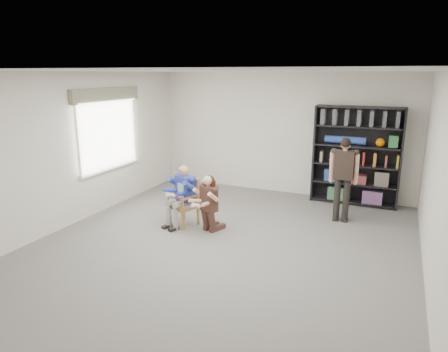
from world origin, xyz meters
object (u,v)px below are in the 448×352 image
at_px(bookshelf, 356,156).
at_px(seated_man, 183,195).
at_px(standing_man, 343,181).
at_px(armchair, 183,202).
at_px(kneeling_woman, 208,204).

bearing_deg(bookshelf, seated_man, -136.58).
bearing_deg(standing_man, armchair, -154.71).
distance_m(kneeling_woman, standing_man, 2.59).
relative_size(kneeling_woman, bookshelf, 0.50).
height_order(armchair, seated_man, seated_man).
height_order(seated_man, bookshelf, bookshelf).
height_order(seated_man, kneeling_woman, seated_man).
xyz_separation_m(armchair, bookshelf, (2.77, 2.62, 0.61)).
bearing_deg(standing_man, seated_man, -154.71).
height_order(seated_man, standing_man, standing_man).
bearing_deg(armchair, kneeling_woman, 7.87).
xyz_separation_m(armchair, standing_man, (2.67, 1.37, 0.37)).
bearing_deg(kneeling_woman, seated_man, -172.13).
height_order(armchair, bookshelf, bookshelf).
bearing_deg(standing_man, kneeling_woman, -146.41).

